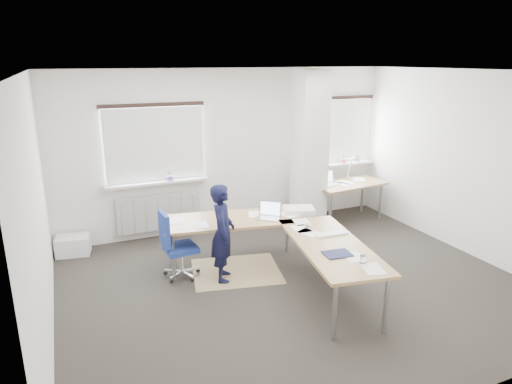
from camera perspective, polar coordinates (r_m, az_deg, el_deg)
name	(u,v)px	position (r m, az deg, el deg)	size (l,w,h in m)	color
ground	(294,284)	(6.33, 4.77, -11.45)	(6.00, 6.00, 0.00)	black
room_shell	(293,151)	(6.21, 4.68, 5.16)	(6.04, 5.04, 2.82)	silver
floor_mat	(236,271)	(6.67, -2.48, -9.83)	(1.23, 1.04, 0.01)	#957C51
white_crate	(73,245)	(7.70, -21.90, -6.21)	(0.49, 0.35, 0.30)	white
desk_main	(282,232)	(6.19, 3.30, -5.03)	(2.40, 2.98, 0.96)	olive
desk_side	(348,185)	(8.64, 11.40, 0.85)	(1.47, 0.85, 1.22)	olive
task_chair	(178,259)	(6.48, -9.67, -8.27)	(0.53, 0.52, 0.97)	navy
person	(223,233)	(6.20, -4.19, -5.11)	(0.50, 0.33, 1.36)	black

